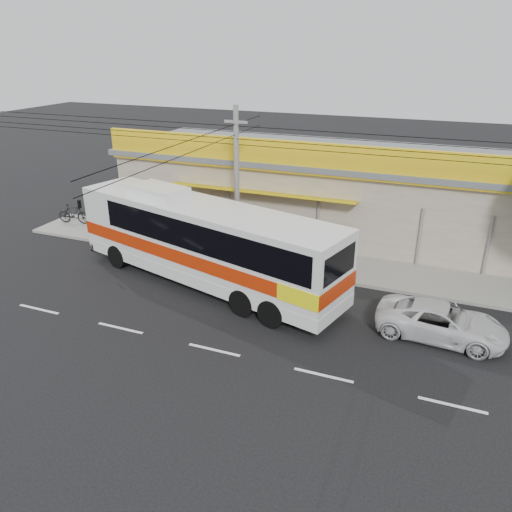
% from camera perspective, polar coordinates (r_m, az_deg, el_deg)
% --- Properties ---
extents(ground, '(120.00, 120.00, 0.00)m').
position_cam_1_polar(ground, '(20.07, -1.64, -6.98)').
color(ground, black).
rests_on(ground, ground).
extents(sidewalk, '(30.00, 3.20, 0.15)m').
position_cam_1_polar(sidewalk, '(25.06, 3.75, -0.38)').
color(sidewalk, gray).
rests_on(sidewalk, ground).
extents(lane_markings, '(50.00, 0.12, 0.01)m').
position_cam_1_polar(lane_markings, '(18.16, -4.80, -10.66)').
color(lane_markings, silver).
rests_on(lane_markings, ground).
extents(storefront_building, '(22.60, 9.20, 5.70)m').
position_cam_1_polar(storefront_building, '(29.36, 7.26, 7.66)').
color(storefront_building, gray).
rests_on(storefront_building, ground).
extents(coach_bus, '(13.53, 6.26, 4.09)m').
position_cam_1_polar(coach_bus, '(21.81, -5.47, 1.86)').
color(coach_bus, silver).
rests_on(coach_bus, ground).
extents(motorbike_red, '(2.28, 1.32, 1.13)m').
position_cam_1_polar(motorbike_red, '(29.06, -16.56, 3.42)').
color(motorbike_red, maroon).
rests_on(motorbike_red, sidewalk).
extents(motorbike_dark, '(2.05, 0.89, 1.19)m').
position_cam_1_polar(motorbike_dark, '(31.55, -20.12, 4.56)').
color(motorbike_dark, black).
rests_on(motorbike_dark, sidewalk).
extents(white_car, '(4.78, 2.43, 1.29)m').
position_cam_1_polar(white_car, '(19.70, 20.41, -7.06)').
color(white_car, silver).
rests_on(white_car, ground).
extents(utility_pole, '(34.00, 14.00, 7.51)m').
position_cam_1_polar(utility_pole, '(23.62, -2.29, 13.72)').
color(utility_pole, '#5C5C5A').
rests_on(utility_pole, ground).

